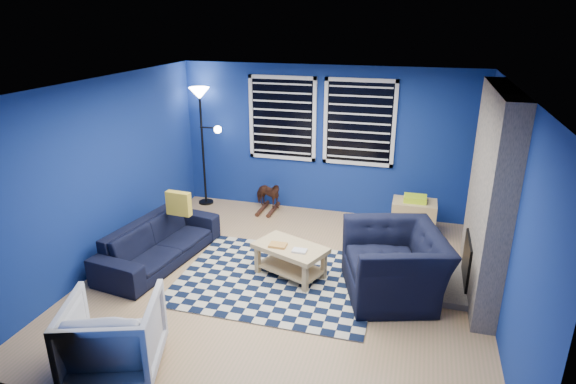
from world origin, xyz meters
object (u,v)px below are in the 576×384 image
object	(u,v)px
tv	(485,150)
floor_lamp	(202,110)
rocking_horse	(268,194)
armchair_big	(394,264)
coffee_table	(290,254)
armchair_bent	(114,336)
cabinet	(413,217)
sofa	(159,242)

from	to	relation	value
tv	floor_lamp	xyz separation A→B (m)	(-4.57, 0.25, 0.32)
tv	rocking_horse	size ratio (longest dim) A/B	1.77
armchair_big	coffee_table	xyz separation A→B (m)	(-1.33, 0.06, -0.09)
armchair_big	armchair_bent	world-z (taller)	armchair_big
tv	rocking_horse	xyz separation A→B (m)	(-3.39, 0.19, -1.09)
tv	coffee_table	bearing A→B (deg)	-142.19
tv	floor_lamp	size ratio (longest dim) A/B	0.48
cabinet	floor_lamp	xyz separation A→B (m)	(-3.66, 0.35, 1.43)
armchair_bent	rocking_horse	distance (m)	4.24
armchair_bent	rocking_horse	world-z (taller)	armchair_bent
rocking_horse	coffee_table	size ratio (longest dim) A/B	0.54
sofa	coffee_table	world-z (taller)	sofa
armchair_bent	cabinet	distance (m)	4.74
tv	rocking_horse	distance (m)	3.56
armchair_big	armchair_bent	xyz separation A→B (m)	(-2.46, -2.11, -0.02)
armchair_big	armchair_bent	distance (m)	3.24
armchair_bent	coffee_table	bearing A→B (deg)	-136.64
armchair_big	armchair_bent	bearing A→B (deg)	-67.17
sofa	armchair_big	xyz separation A→B (m)	(3.19, 0.02, 0.12)
coffee_table	cabinet	size ratio (longest dim) A/B	1.58
armchair_bent	rocking_horse	xyz separation A→B (m)	(0.16, 4.23, -0.08)
sofa	cabinet	distance (m)	3.83
tv	sofa	size ratio (longest dim) A/B	0.51
cabinet	armchair_bent	bearing A→B (deg)	-124.09
tv	sofa	distance (m)	4.83
sofa	armchair_big	distance (m)	3.19
rocking_horse	cabinet	world-z (taller)	cabinet
cabinet	floor_lamp	size ratio (longest dim) A/B	0.32
sofa	coffee_table	xyz separation A→B (m)	(1.86, 0.08, 0.03)
rocking_horse	tv	bearing A→B (deg)	-73.86
rocking_horse	coffee_table	xyz separation A→B (m)	(0.98, -2.06, 0.01)
tv	coffee_table	distance (m)	3.24
tv	cabinet	bearing A→B (deg)	-173.42
tv	armchair_bent	world-z (taller)	tv
armchair_big	rocking_horse	world-z (taller)	armchair_big
sofa	coffee_table	bearing A→B (deg)	-79.61
sofa	coffee_table	size ratio (longest dim) A/B	1.86
sofa	armchair_big	size ratio (longest dim) A/B	1.55
armchair_big	cabinet	xyz separation A→B (m)	(0.17, 1.83, -0.12)
tv	cabinet	size ratio (longest dim) A/B	1.50
tv	armchair_bent	xyz separation A→B (m)	(-3.55, -4.04, -1.01)
rocking_horse	cabinet	distance (m)	2.49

